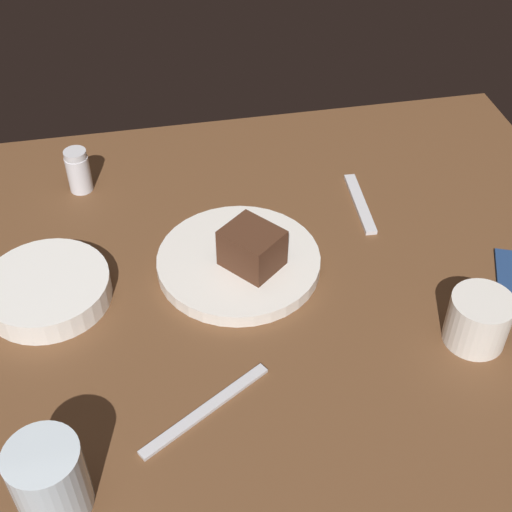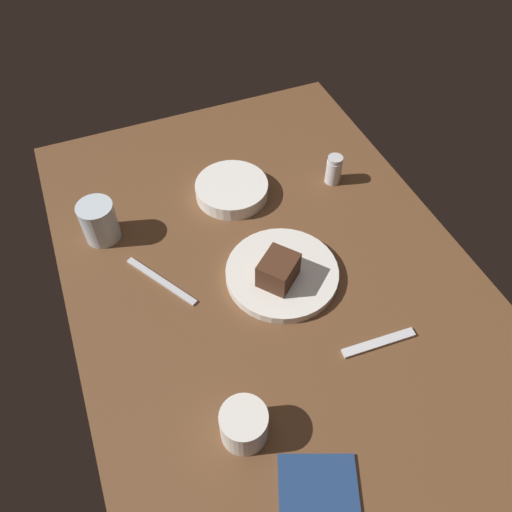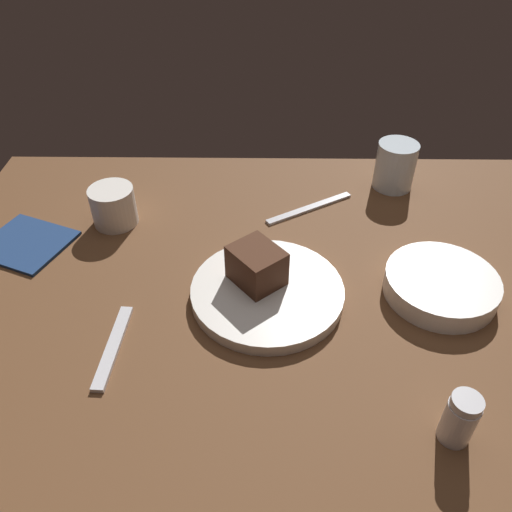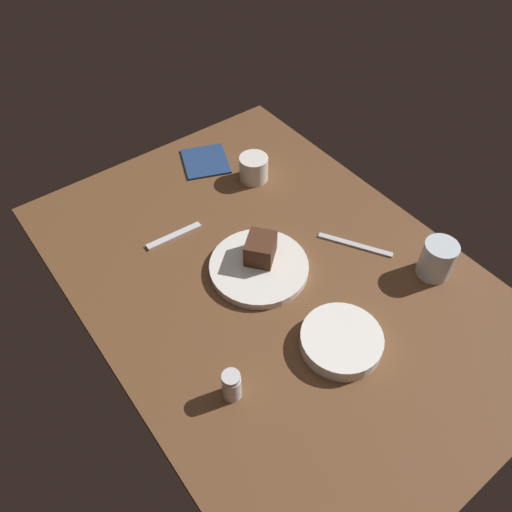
{
  "view_description": "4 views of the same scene",
  "coord_description": "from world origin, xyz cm",
  "px_view_note": "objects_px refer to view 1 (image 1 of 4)",
  "views": [
    {
      "loc": [
        8.8,
        72.41,
        74.03
      ],
      "look_at": [
        -4.8,
        2.84,
        8.99
      ],
      "focal_mm": 49.49,
      "sensor_mm": 36.0,
      "label": 1
    },
    {
      "loc": [
        -59.87,
        27.3,
        88.57
      ],
      "look_at": [
        1.18,
        2.43,
        6.81
      ],
      "focal_mm": 35.25,
      "sensor_mm": 36.0,
      "label": 2
    },
    {
      "loc": [
        -4.14,
        -58.97,
        59.52
      ],
      "look_at": [
        -4.9,
        1.21,
        8.86
      ],
      "focal_mm": 35.88,
      "sensor_mm": 36.0,
      "label": 3
    },
    {
      "loc": [
        57.88,
        -48.72,
        95.74
      ],
      "look_at": [
        -5.18,
        -1.05,
        5.69
      ],
      "focal_mm": 35.14,
      "sensor_mm": 36.0,
      "label": 4
    }
  ],
  "objects_px": {
    "dessert_plate": "(239,262)",
    "butter_knife": "(206,410)",
    "chocolate_cake_slice": "(252,249)",
    "dessert_spoon": "(360,203)",
    "coffee_cup": "(478,320)",
    "salt_shaker": "(78,171)",
    "water_glass": "(49,479)",
    "side_bowl": "(47,289)"
  },
  "relations": [
    {
      "from": "chocolate_cake_slice",
      "to": "water_glass",
      "type": "distance_m",
      "value": 0.41
    },
    {
      "from": "dessert_plate",
      "to": "salt_shaker",
      "type": "distance_m",
      "value": 0.33
    },
    {
      "from": "side_bowl",
      "to": "butter_knife",
      "type": "relative_size",
      "value": 0.92
    },
    {
      "from": "side_bowl",
      "to": "dessert_spoon",
      "type": "relative_size",
      "value": 1.16
    },
    {
      "from": "coffee_cup",
      "to": "salt_shaker",
      "type": "bearing_deg",
      "value": -40.61
    },
    {
      "from": "side_bowl",
      "to": "water_glass",
      "type": "bearing_deg",
      "value": 92.66
    },
    {
      "from": "water_glass",
      "to": "coffee_cup",
      "type": "xyz_separation_m",
      "value": [
        -0.54,
        -0.13,
        -0.01
      ]
    },
    {
      "from": "salt_shaker",
      "to": "side_bowl",
      "type": "height_order",
      "value": "salt_shaker"
    },
    {
      "from": "chocolate_cake_slice",
      "to": "dessert_spoon",
      "type": "bearing_deg",
      "value": -148.08
    },
    {
      "from": "dessert_plate",
      "to": "side_bowl",
      "type": "bearing_deg",
      "value": 2.44
    },
    {
      "from": "salt_shaker",
      "to": "dessert_spoon",
      "type": "distance_m",
      "value": 0.46
    },
    {
      "from": "chocolate_cake_slice",
      "to": "water_glass",
      "type": "xyz_separation_m",
      "value": [
        0.27,
        0.31,
        -0.0
      ]
    },
    {
      "from": "coffee_cup",
      "to": "dessert_spoon",
      "type": "relative_size",
      "value": 0.54
    },
    {
      "from": "salt_shaker",
      "to": "butter_knife",
      "type": "relative_size",
      "value": 0.39
    },
    {
      "from": "coffee_cup",
      "to": "dessert_spoon",
      "type": "xyz_separation_m",
      "value": [
        0.06,
        -0.3,
        -0.03
      ]
    },
    {
      "from": "coffee_cup",
      "to": "dessert_spoon",
      "type": "distance_m",
      "value": 0.31
    },
    {
      "from": "chocolate_cake_slice",
      "to": "side_bowl",
      "type": "relative_size",
      "value": 0.44
    },
    {
      "from": "dessert_plate",
      "to": "butter_knife",
      "type": "xyz_separation_m",
      "value": [
        0.08,
        0.24,
        -0.01
      ]
    },
    {
      "from": "dessert_plate",
      "to": "water_glass",
      "type": "distance_m",
      "value": 0.42
    },
    {
      "from": "dessert_plate",
      "to": "dessert_spoon",
      "type": "bearing_deg",
      "value": -154.0
    },
    {
      "from": "dessert_plate",
      "to": "coffee_cup",
      "type": "xyz_separation_m",
      "value": [
        -0.28,
        0.19,
        0.03
      ]
    },
    {
      "from": "water_glass",
      "to": "coffee_cup",
      "type": "distance_m",
      "value": 0.55
    },
    {
      "from": "coffee_cup",
      "to": "dessert_plate",
      "type": "bearing_deg",
      "value": -34.83
    },
    {
      "from": "butter_knife",
      "to": "coffee_cup",
      "type": "bearing_deg",
      "value": -23.82
    },
    {
      "from": "chocolate_cake_slice",
      "to": "side_bowl",
      "type": "distance_m",
      "value": 0.29
    },
    {
      "from": "salt_shaker",
      "to": "coffee_cup",
      "type": "bearing_deg",
      "value": 139.39
    },
    {
      "from": "dessert_plate",
      "to": "butter_knife",
      "type": "distance_m",
      "value": 0.25
    },
    {
      "from": "salt_shaker",
      "to": "dessert_spoon",
      "type": "height_order",
      "value": "salt_shaker"
    },
    {
      "from": "dessert_spoon",
      "to": "butter_knife",
      "type": "relative_size",
      "value": 0.79
    },
    {
      "from": "water_glass",
      "to": "side_bowl",
      "type": "distance_m",
      "value": 0.32
    },
    {
      "from": "salt_shaker",
      "to": "side_bowl",
      "type": "xyz_separation_m",
      "value": [
        0.05,
        0.25,
        -0.02
      ]
    },
    {
      "from": "dessert_plate",
      "to": "side_bowl",
      "type": "distance_m",
      "value": 0.27
    },
    {
      "from": "butter_knife",
      "to": "water_glass",
      "type": "bearing_deg",
      "value": 175.19
    },
    {
      "from": "chocolate_cake_slice",
      "to": "butter_knife",
      "type": "distance_m",
      "value": 0.25
    },
    {
      "from": "side_bowl",
      "to": "dessert_plate",
      "type": "bearing_deg",
      "value": -177.56
    },
    {
      "from": "dessert_plate",
      "to": "side_bowl",
      "type": "relative_size",
      "value": 1.36
    },
    {
      "from": "chocolate_cake_slice",
      "to": "water_glass",
      "type": "relative_size",
      "value": 0.82
    },
    {
      "from": "dessert_plate",
      "to": "dessert_spoon",
      "type": "xyz_separation_m",
      "value": [
        -0.22,
        -0.11,
        -0.01
      ]
    },
    {
      "from": "chocolate_cake_slice",
      "to": "coffee_cup",
      "type": "relative_size",
      "value": 0.95
    },
    {
      "from": "side_bowl",
      "to": "butter_knife",
      "type": "xyz_separation_m",
      "value": [
        -0.19,
        0.23,
        -0.02
      ]
    },
    {
      "from": "chocolate_cake_slice",
      "to": "dessert_spoon",
      "type": "height_order",
      "value": "chocolate_cake_slice"
    },
    {
      "from": "salt_shaker",
      "to": "coffee_cup",
      "type": "xyz_separation_m",
      "value": [
        -0.5,
        0.43,
        -0.0
      ]
    }
  ]
}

